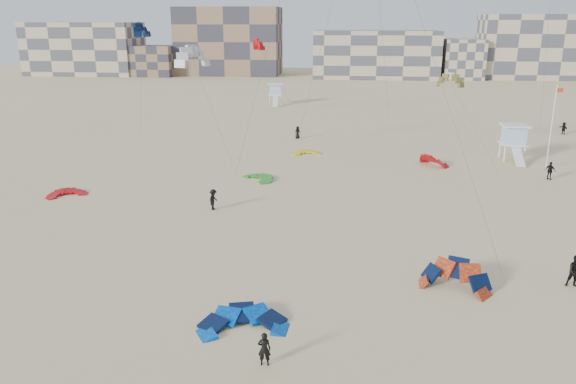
# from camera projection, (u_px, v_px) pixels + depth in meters

# --- Properties ---
(ground) EXTENTS (320.00, 320.00, 0.00)m
(ground) POSITION_uv_depth(u_px,v_px,m) (268.00, 337.00, 26.80)
(ground) COLOR beige
(ground) RESTS_ON ground
(kite_ground_blue) EXTENTS (5.30, 5.48, 2.35)m
(kite_ground_blue) POSITION_uv_depth(u_px,v_px,m) (243.00, 328.00, 27.57)
(kite_ground_blue) COLOR #006DE0
(kite_ground_blue) RESTS_ON ground
(kite_ground_orange) EXTENTS (5.17, 5.12, 3.99)m
(kite_ground_orange) POSITION_uv_depth(u_px,v_px,m) (454.00, 289.00, 31.55)
(kite_ground_orange) COLOR #FF5423
(kite_ground_orange) RESTS_ON ground
(kite_ground_red) EXTENTS (4.37, 4.44, 1.32)m
(kite_ground_red) POSITION_uv_depth(u_px,v_px,m) (67.00, 195.00, 48.47)
(kite_ground_red) COLOR #BC0011
(kite_ground_red) RESTS_ON ground
(kite_ground_green) EXTENTS (4.67, 4.66, 1.01)m
(kite_ground_green) POSITION_uv_depth(u_px,v_px,m) (259.00, 179.00, 53.32)
(kite_ground_green) COLOR green
(kite_ground_green) RESTS_ON ground
(kite_ground_red_far) EXTENTS (4.85, 4.84, 3.44)m
(kite_ground_red_far) POSITION_uv_depth(u_px,v_px,m) (433.00, 165.00, 58.56)
(kite_ground_red_far) COLOR #BC0011
(kite_ground_red_far) RESTS_ON ground
(kite_ground_yellow) EXTENTS (3.86, 3.98, 0.96)m
(kite_ground_yellow) POSITION_uv_depth(u_px,v_px,m) (306.00, 154.00, 63.48)
(kite_ground_yellow) COLOR yellow
(kite_ground_yellow) RESTS_ON ground
(kitesurfer_main) EXTENTS (0.60, 0.42, 1.58)m
(kitesurfer_main) POSITION_uv_depth(u_px,v_px,m) (264.00, 349.00, 24.38)
(kitesurfer_main) COLOR black
(kitesurfer_main) RESTS_ON ground
(kitesurfer_b) EXTENTS (0.99, 0.80, 1.89)m
(kitesurfer_b) POSITION_uv_depth(u_px,v_px,m) (576.00, 271.00, 31.54)
(kitesurfer_b) COLOR black
(kitesurfer_b) RESTS_ON ground
(kitesurfer_c) EXTENTS (0.83, 1.19, 1.68)m
(kitesurfer_c) POSITION_uv_depth(u_px,v_px,m) (213.00, 199.00, 44.59)
(kitesurfer_c) COLOR black
(kitesurfer_c) RESTS_ON ground
(kitesurfer_d) EXTENTS (1.04, 0.98, 1.73)m
(kitesurfer_d) POSITION_uv_depth(u_px,v_px,m) (550.00, 171.00, 53.02)
(kitesurfer_d) COLOR black
(kitesurfer_d) RESTS_ON ground
(kitesurfer_e) EXTENTS (0.91, 0.76, 1.58)m
(kitesurfer_e) POSITION_uv_depth(u_px,v_px,m) (298.00, 132.00, 71.63)
(kitesurfer_e) COLOR black
(kitesurfer_e) RESTS_ON ground
(kitesurfer_f) EXTENTS (0.99, 1.57, 1.61)m
(kitesurfer_f) POSITION_uv_depth(u_px,v_px,m) (564.00, 128.00, 74.28)
(kitesurfer_f) COLOR black
(kitesurfer_f) RESTS_ON ground
(kite_fly_grey) EXTENTS (7.71, 7.97, 11.18)m
(kite_fly_grey) POSITION_uv_depth(u_px,v_px,m) (193.00, 59.00, 56.28)
(kite_fly_grey) COLOR white
(kite_fly_grey) RESTS_ON ground
(kite_fly_olive) EXTENTS (4.91, 14.19, 8.07)m
(kite_fly_olive) POSITION_uv_depth(u_px,v_px,m) (450.00, 82.00, 61.51)
(kite_fly_olive) COLOR olive
(kite_fly_olive) RESTS_ON ground
(kite_fly_navy) EXTENTS (4.37, 11.16, 13.54)m
(kite_fly_navy) POSITION_uv_depth(u_px,v_px,m) (141.00, 31.00, 74.68)
(kite_fly_navy) COLOR #071336
(kite_fly_navy) RESTS_ON ground
(kite_fly_red) EXTENTS (7.80, 4.05, 11.21)m
(kite_fly_red) POSITION_uv_depth(u_px,v_px,m) (259.00, 45.00, 80.23)
(kite_fly_red) COLOR #BC0011
(kite_fly_red) RESTS_ON ground
(lifeguard_tower_near) EXTENTS (2.71, 5.19, 3.82)m
(lifeguard_tower_near) POSITION_uv_depth(u_px,v_px,m) (513.00, 142.00, 60.40)
(lifeguard_tower_near) COLOR white
(lifeguard_tower_near) RESTS_ON ground
(lifeguard_tower_far) EXTENTS (2.93, 5.27, 3.75)m
(lifeguard_tower_far) POSITION_uv_depth(u_px,v_px,m) (275.00, 94.00, 100.52)
(lifeguard_tower_far) COLOR white
(lifeguard_tower_far) RESTS_ON ground
(flagpole) EXTENTS (0.69, 0.11, 8.48)m
(flagpole) POSITION_uv_depth(u_px,v_px,m) (552.00, 126.00, 55.86)
(flagpole) COLOR white
(flagpole) RESTS_ON ground
(condo_west_a) EXTENTS (30.00, 15.00, 14.00)m
(condo_west_a) POSITION_uv_depth(u_px,v_px,m) (85.00, 49.00, 155.57)
(condo_west_a) COLOR #BFAD8C
(condo_west_a) RESTS_ON ground
(condo_west_b) EXTENTS (28.00, 14.00, 18.00)m
(condo_west_b) POSITION_uv_depth(u_px,v_px,m) (229.00, 41.00, 154.65)
(condo_west_b) COLOR #846750
(condo_west_b) RESTS_ON ground
(condo_mid) EXTENTS (32.00, 16.00, 12.00)m
(condo_mid) POSITION_uv_depth(u_px,v_px,m) (376.00, 54.00, 147.59)
(condo_mid) COLOR #BFAD8C
(condo_mid) RESTS_ON ground
(condo_east) EXTENTS (26.00, 14.00, 16.00)m
(condo_east) POSITION_uv_depth(u_px,v_px,m) (532.00, 47.00, 144.76)
(condo_east) COLOR #BFAD8C
(condo_east) RESTS_ON ground
(condo_fill_left) EXTENTS (12.00, 10.00, 8.00)m
(condo_fill_left) POSITION_uv_depth(u_px,v_px,m) (153.00, 61.00, 152.48)
(condo_fill_left) COLOR #846750
(condo_fill_left) RESTS_ON ground
(condo_fill_right) EXTENTS (10.00, 10.00, 10.00)m
(condo_fill_right) POSITION_uv_depth(u_px,v_px,m) (462.00, 59.00, 143.70)
(condo_fill_right) COLOR #BFAD8C
(condo_fill_right) RESTS_ON ground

